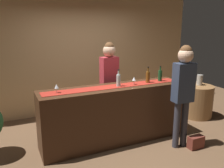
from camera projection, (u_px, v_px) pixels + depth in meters
name	position (u px, v px, depth m)	size (l,w,h in m)	color
ground_plane	(114.00, 140.00, 4.44)	(10.00, 10.00, 0.00)	brown
back_wall	(81.00, 52.00, 5.76)	(6.00, 0.12, 2.90)	tan
bar_counter	(115.00, 114.00, 4.31)	(2.67, 0.60, 1.04)	#3D2314
counter_runner_cloth	(115.00, 86.00, 4.19)	(2.54, 0.28, 0.01)	maroon
wine_bottle_green	(160.00, 75.00, 4.56)	(0.07, 0.07, 0.30)	#194723
wine_bottle_amber	(148.00, 77.00, 4.43)	(0.07, 0.07, 0.30)	brown
wine_bottle_clear	(118.00, 80.00, 4.16)	(0.07, 0.07, 0.30)	#B2C6C1
wine_glass_near_customer	(57.00, 87.00, 3.75)	(0.07, 0.07, 0.14)	silver
wine_glass_mid_counter	(134.00, 79.00, 4.28)	(0.07, 0.07, 0.14)	silver
bartender	(109.00, 76.00, 4.75)	(0.35, 0.25, 1.77)	#26262B
customer_sipping	(183.00, 85.00, 3.96)	(0.35, 0.25, 1.78)	#33333D
round_side_table	(198.00, 101.00, 5.54)	(0.68, 0.68, 0.74)	olive
vase_on_side_table	(200.00, 80.00, 5.49)	(0.13, 0.13, 0.24)	#A8A399
handbag	(196.00, 142.00, 4.14)	(0.28, 0.14, 0.22)	brown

